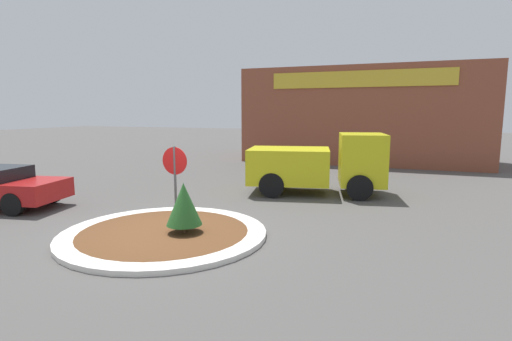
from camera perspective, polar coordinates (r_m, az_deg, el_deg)
The scene contains 6 objects.
ground_plane at distance 10.49m, azimuth -12.95°, elevation -9.07°, with size 120.00×120.00×0.00m, color #514F4C.
traffic_island at distance 10.47m, azimuth -12.96°, elevation -8.75°, with size 5.16×5.16×0.12m.
stop_sign at distance 11.33m, azimuth -11.51°, elevation 0.09°, with size 0.77×0.07×2.16m.
island_shrub at distance 10.05m, azimuth -10.27°, elevation -4.72°, with size 0.89×0.89×1.25m.
utility_truck at distance 15.31m, azimuth 9.02°, elevation 0.96°, with size 5.37×3.19×2.30m.
storefront_building at distance 26.26m, azimuth 15.12°, elevation 7.58°, with size 14.19×6.07×5.71m.
Camera 1 is at (5.65, -8.27, 3.11)m, focal length 28.00 mm.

